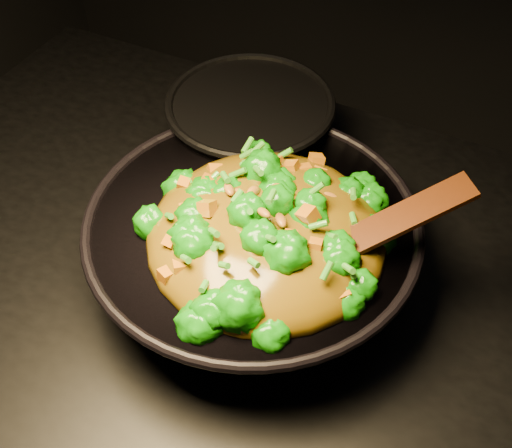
% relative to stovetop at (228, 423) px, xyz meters
% --- Properties ---
extents(stovetop, '(1.20, 0.90, 0.90)m').
position_rel_stovetop_xyz_m(stovetop, '(0.00, 0.00, 0.00)').
color(stovetop, black).
rests_on(stovetop, ground).
extents(wok, '(0.49, 0.49, 0.12)m').
position_rel_stovetop_xyz_m(wok, '(0.04, 0.02, 0.51)').
color(wok, black).
rests_on(wok, stovetop).
extents(stir_fry, '(0.38, 0.38, 0.10)m').
position_rel_stovetop_xyz_m(stir_fry, '(0.07, 0.01, 0.62)').
color(stir_fry, '#157D08').
rests_on(stir_fry, wok).
extents(spatula, '(0.21, 0.19, 0.10)m').
position_rel_stovetop_xyz_m(spatula, '(0.19, 0.03, 0.61)').
color(spatula, '#351205').
rests_on(spatula, wok).
extents(back_pot, '(0.29, 0.29, 0.14)m').
position_rel_stovetop_xyz_m(back_pot, '(-0.06, 0.22, 0.52)').
color(back_pot, black).
rests_on(back_pot, stovetop).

